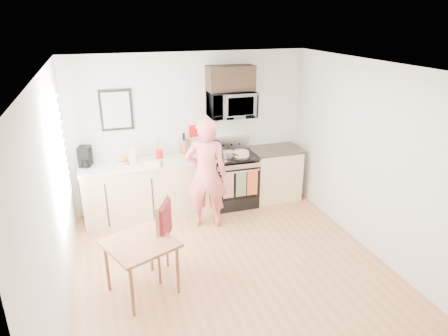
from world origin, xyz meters
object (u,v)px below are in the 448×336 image
object	(u,v)px
range	(233,181)
microwave	(231,104)
dining_table	(140,248)
cake	(241,154)
chair	(159,228)
person	(206,174)

from	to	relation	value
range	microwave	distance (m)	1.33
microwave	range	bearing A→B (deg)	-89.94
range	dining_table	world-z (taller)	range
cake	range	bearing A→B (deg)	115.15
dining_table	cake	size ratio (longest dim) A/B	2.66
range	chair	distance (m)	2.30
microwave	cake	bearing A→B (deg)	-73.44
range	cake	world-z (taller)	range
microwave	cake	size ratio (longest dim) A/B	2.43
dining_table	range	bearing A→B (deg)	47.24
person	dining_table	size ratio (longest dim) A/B	2.09
range	microwave	xyz separation A→B (m)	(-0.00, 0.10, 1.32)
microwave	person	distance (m)	1.30
person	microwave	bearing A→B (deg)	-115.40
cake	chair	bearing A→B (deg)	-137.37
range	dining_table	xyz separation A→B (m)	(-1.81, -1.95, 0.17)
microwave	dining_table	xyz separation A→B (m)	(-1.81, -2.06, -1.15)
chair	microwave	bearing A→B (deg)	73.87
range	cake	xyz separation A→B (m)	(0.08, -0.18, 0.54)
person	dining_table	distance (m)	1.81
chair	cake	distance (m)	2.24
person	cake	size ratio (longest dim) A/B	5.57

